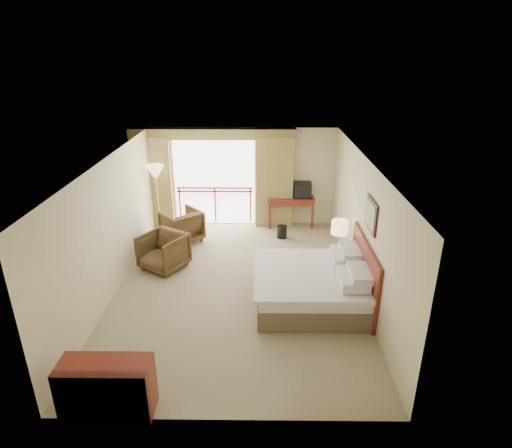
{
  "coord_description": "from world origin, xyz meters",
  "views": [
    {
      "loc": [
        0.47,
        -7.81,
        4.67
      ],
      "look_at": [
        0.38,
        0.4,
        1.25
      ],
      "focal_mm": 30.0,
      "sensor_mm": 36.0,
      "label": 1
    }
  ],
  "objects_px": {
    "table_lamp": "(340,228)",
    "floor_lamp": "(156,175)",
    "wastebasket": "(282,232)",
    "dresser": "(107,389)",
    "desk": "(291,202)",
    "nightstand": "(337,261)",
    "armchair_far": "(183,240)",
    "armchair_near": "(165,268)",
    "bed": "(313,285)",
    "tv": "(302,190)",
    "side_table": "(161,240)"
  },
  "relations": [
    {
      "from": "tv",
      "to": "side_table",
      "type": "xyz_separation_m",
      "value": [
        -3.54,
        -1.84,
        -0.7
      ]
    },
    {
      "from": "table_lamp",
      "to": "armchair_far",
      "type": "height_order",
      "value": "table_lamp"
    },
    {
      "from": "nightstand",
      "to": "table_lamp",
      "type": "distance_m",
      "value": 0.78
    },
    {
      "from": "wastebasket",
      "to": "dresser",
      "type": "relative_size",
      "value": 0.27
    },
    {
      "from": "wastebasket",
      "to": "armchair_near",
      "type": "height_order",
      "value": "armchair_near"
    },
    {
      "from": "dresser",
      "to": "desk",
      "type": "bearing_deg",
      "value": 62.26
    },
    {
      "from": "nightstand",
      "to": "armchair_far",
      "type": "bearing_deg",
      "value": 155.47
    },
    {
      "from": "desk",
      "to": "floor_lamp",
      "type": "height_order",
      "value": "floor_lamp"
    },
    {
      "from": "tv",
      "to": "desk",
      "type": "bearing_deg",
      "value": 152.73
    },
    {
      "from": "armchair_near",
      "to": "floor_lamp",
      "type": "relative_size",
      "value": 0.5
    },
    {
      "from": "bed",
      "to": "dresser",
      "type": "distance_m",
      "value": 4.15
    },
    {
      "from": "tv",
      "to": "wastebasket",
      "type": "distance_m",
      "value": 1.37
    },
    {
      "from": "nightstand",
      "to": "armchair_far",
      "type": "xyz_separation_m",
      "value": [
        -3.73,
        1.69,
        -0.29
      ]
    },
    {
      "from": "wastebasket",
      "to": "armchair_near",
      "type": "relative_size",
      "value": 0.36
    },
    {
      "from": "armchair_far",
      "to": "side_table",
      "type": "xyz_separation_m",
      "value": [
        -0.37,
        -0.77,
        0.35
      ]
    },
    {
      "from": "nightstand",
      "to": "wastebasket",
      "type": "bearing_deg",
      "value": 120.8
    },
    {
      "from": "dresser",
      "to": "armchair_far",
      "type": "bearing_deg",
      "value": 85.05
    },
    {
      "from": "side_table",
      "to": "dresser",
      "type": "relative_size",
      "value": 0.41
    },
    {
      "from": "armchair_near",
      "to": "floor_lamp",
      "type": "height_order",
      "value": "floor_lamp"
    },
    {
      "from": "table_lamp",
      "to": "nightstand",
      "type": "bearing_deg",
      "value": -90.0
    },
    {
      "from": "wastebasket",
      "to": "table_lamp",
      "type": "bearing_deg",
      "value": -58.33
    },
    {
      "from": "dresser",
      "to": "tv",
      "type": "bearing_deg",
      "value": 59.95
    },
    {
      "from": "armchair_far",
      "to": "side_table",
      "type": "distance_m",
      "value": 0.92
    },
    {
      "from": "table_lamp",
      "to": "wastebasket",
      "type": "bearing_deg",
      "value": 121.67
    },
    {
      "from": "table_lamp",
      "to": "floor_lamp",
      "type": "bearing_deg",
      "value": 152.96
    },
    {
      "from": "table_lamp",
      "to": "armchair_near",
      "type": "xyz_separation_m",
      "value": [
        -3.88,
        0.14,
        -1.07
      ]
    },
    {
      "from": "nightstand",
      "to": "armchair_near",
      "type": "height_order",
      "value": "nightstand"
    },
    {
      "from": "bed",
      "to": "tv",
      "type": "xyz_separation_m",
      "value": [
        0.11,
        3.95,
        0.67
      ]
    },
    {
      "from": "desk",
      "to": "tv",
      "type": "bearing_deg",
      "value": -7.4
    },
    {
      "from": "wastebasket",
      "to": "side_table",
      "type": "xyz_separation_m",
      "value": [
        -2.97,
        -0.97,
        0.18
      ]
    },
    {
      "from": "bed",
      "to": "dresser",
      "type": "height_order",
      "value": "bed"
    },
    {
      "from": "wastebasket",
      "to": "armchair_far",
      "type": "bearing_deg",
      "value": -175.47
    },
    {
      "from": "side_table",
      "to": "nightstand",
      "type": "bearing_deg",
      "value": -12.61
    },
    {
      "from": "wastebasket",
      "to": "dresser",
      "type": "xyz_separation_m",
      "value": [
        -2.62,
        -5.86,
        0.25
      ]
    },
    {
      "from": "bed",
      "to": "floor_lamp",
      "type": "xyz_separation_m",
      "value": [
        -3.76,
        3.51,
        1.2
      ]
    },
    {
      "from": "desk",
      "to": "nightstand",
      "type": "bearing_deg",
      "value": -68.59
    },
    {
      "from": "nightstand",
      "to": "dresser",
      "type": "xyz_separation_m",
      "value": [
        -3.76,
        -3.97,
        0.12
      ]
    },
    {
      "from": "side_table",
      "to": "table_lamp",
      "type": "bearing_deg",
      "value": -11.94
    },
    {
      "from": "table_lamp",
      "to": "armchair_far",
      "type": "xyz_separation_m",
      "value": [
        -3.73,
        1.64,
        -1.07
      ]
    },
    {
      "from": "nightstand",
      "to": "tv",
      "type": "height_order",
      "value": "tv"
    },
    {
      "from": "wastebasket",
      "to": "armchair_near",
      "type": "xyz_separation_m",
      "value": [
        -2.74,
        -1.7,
        -0.16
      ]
    },
    {
      "from": "wastebasket",
      "to": "armchair_far",
      "type": "xyz_separation_m",
      "value": [
        -2.59,
        -0.21,
        -0.16
      ]
    },
    {
      "from": "armchair_far",
      "to": "wastebasket",
      "type": "bearing_deg",
      "value": 143.92
    },
    {
      "from": "table_lamp",
      "to": "armchair_far",
      "type": "bearing_deg",
      "value": 156.3
    },
    {
      "from": "bed",
      "to": "armchair_far",
      "type": "height_order",
      "value": "bed"
    },
    {
      "from": "tv",
      "to": "floor_lamp",
      "type": "xyz_separation_m",
      "value": [
        -3.88,
        -0.45,
        0.53
      ]
    },
    {
      "from": "armchair_far",
      "to": "floor_lamp",
      "type": "bearing_deg",
      "value": -82.18
    },
    {
      "from": "table_lamp",
      "to": "dresser",
      "type": "relative_size",
      "value": 0.52
    },
    {
      "from": "nightstand",
      "to": "wastebasket",
      "type": "relative_size",
      "value": 1.76
    },
    {
      "from": "armchair_near",
      "to": "floor_lamp",
      "type": "bearing_deg",
      "value": 135.56
    }
  ]
}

